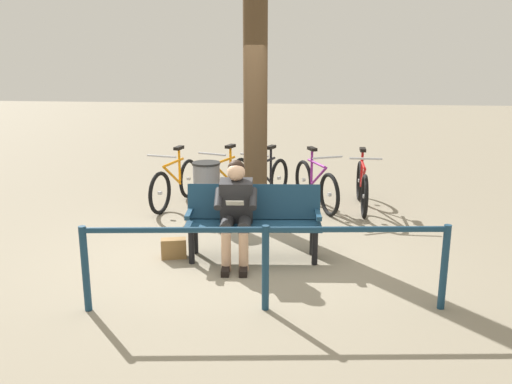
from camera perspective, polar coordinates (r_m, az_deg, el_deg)
ground_plane at (r=6.67m, az=-2.56°, el=-6.83°), size 40.00×40.00×0.00m
bench at (r=6.54m, az=-0.26°, el=-2.54°), size 1.63×0.60×0.87m
person_reading at (r=6.35m, az=-2.10°, el=-1.60°), size 0.51×0.79×1.20m
handbag at (r=6.69m, az=-8.56°, el=-5.83°), size 0.32×0.21×0.24m
tree_trunk at (r=7.59m, az=-0.07°, el=8.30°), size 0.33×0.33×3.21m
litter_bin at (r=8.02m, az=-5.15°, el=0.08°), size 0.41×0.41×0.87m
bicycle_black at (r=8.76m, az=10.99°, el=0.60°), size 0.48×1.68×0.94m
bicycle_green at (r=8.74m, az=6.25°, el=0.74°), size 0.75×1.57×0.94m
bicycle_orange at (r=8.85m, az=1.03°, el=1.00°), size 0.71×1.59×0.94m
bicycle_red at (r=8.94m, az=-3.21°, el=1.12°), size 0.69×1.60×0.94m
bicycle_purple at (r=8.87m, az=-8.44°, el=0.87°), size 0.53×1.65×0.94m
railing_fence at (r=5.17m, az=1.00°, el=-6.13°), size 3.46×0.46×0.85m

